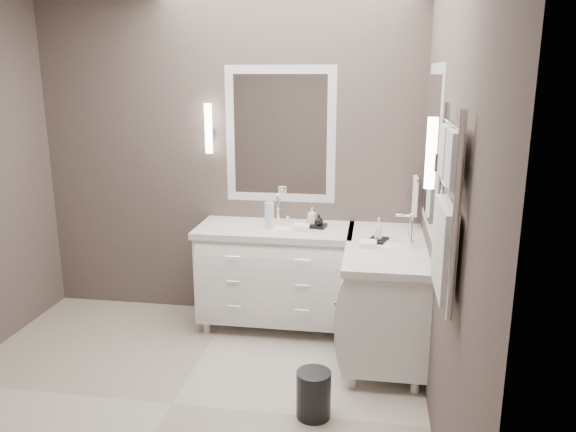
% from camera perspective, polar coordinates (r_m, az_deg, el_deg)
% --- Properties ---
extents(floor, '(3.20, 3.00, 0.01)m').
position_cam_1_polar(floor, '(3.83, -11.66, -18.23)').
color(floor, beige).
rests_on(floor, ground).
extents(wall_back, '(3.20, 0.01, 2.70)m').
position_cam_1_polar(wall_back, '(4.72, -6.18, 5.88)').
color(wall_back, '#4F433F').
rests_on(wall_back, floor).
extents(wall_right, '(0.01, 3.00, 2.70)m').
position_cam_1_polar(wall_right, '(3.11, 15.88, 0.99)').
color(wall_right, '#4F433F').
rests_on(wall_right, floor).
extents(vanity_back, '(1.24, 0.59, 0.97)m').
position_cam_1_polar(vanity_back, '(4.57, -1.30, -5.53)').
color(vanity_back, white).
rests_on(vanity_back, floor).
extents(vanity_right, '(0.59, 1.24, 0.97)m').
position_cam_1_polar(vanity_right, '(4.20, 9.83, -7.56)').
color(vanity_right, white).
rests_on(vanity_right, floor).
extents(mirror_back, '(0.90, 0.02, 1.10)m').
position_cam_1_polar(mirror_back, '(4.58, -0.80, 8.23)').
color(mirror_back, white).
rests_on(mirror_back, wall_back).
extents(mirror_right, '(0.02, 0.90, 1.10)m').
position_cam_1_polar(mirror_right, '(3.86, 14.46, 6.61)').
color(mirror_right, white).
rests_on(mirror_right, wall_right).
extents(sconce_back, '(0.06, 0.06, 0.40)m').
position_cam_1_polar(sconce_back, '(4.65, -8.08, 8.70)').
color(sconce_back, white).
rests_on(sconce_back, wall_back).
extents(sconce_right, '(0.06, 0.06, 0.40)m').
position_cam_1_polar(sconce_right, '(3.27, 14.33, 6.06)').
color(sconce_right, white).
rests_on(sconce_right, wall_right).
extents(towel_bar_corner, '(0.03, 0.22, 0.30)m').
position_cam_1_polar(towel_bar_corner, '(4.47, 12.79, 2.09)').
color(towel_bar_corner, white).
rests_on(towel_bar_corner, wall_right).
extents(towel_ladder, '(0.06, 0.58, 0.90)m').
position_cam_1_polar(towel_ladder, '(2.71, 15.77, -0.03)').
color(towel_ladder, white).
rests_on(towel_ladder, wall_right).
extents(waste_bin, '(0.23, 0.23, 0.30)m').
position_cam_1_polar(waste_bin, '(3.57, 2.61, -17.64)').
color(waste_bin, black).
rests_on(waste_bin, floor).
extents(amenity_tray_back, '(0.19, 0.16, 0.03)m').
position_cam_1_polar(amenity_tray_back, '(4.45, 2.80, -0.98)').
color(amenity_tray_back, black).
rests_on(amenity_tray_back, vanity_back).
extents(amenity_tray_right, '(0.17, 0.19, 0.02)m').
position_cam_1_polar(amenity_tray_right, '(4.11, 9.13, -2.48)').
color(amenity_tray_right, black).
rests_on(amenity_tray_right, vanity_right).
extents(water_bottle, '(0.10, 0.10, 0.21)m').
position_cam_1_polar(water_bottle, '(4.38, -1.91, 0.04)').
color(water_bottle, silver).
rests_on(water_bottle, vanity_back).
extents(soap_bottle_a, '(0.06, 0.06, 0.13)m').
position_cam_1_polar(soap_bottle_a, '(4.46, 2.45, 0.05)').
color(soap_bottle_a, white).
rests_on(soap_bottle_a, amenity_tray_back).
extents(soap_bottle_b, '(0.07, 0.07, 0.09)m').
position_cam_1_polar(soap_bottle_b, '(4.41, 3.15, -0.39)').
color(soap_bottle_b, black).
rests_on(soap_bottle_b, amenity_tray_back).
extents(soap_bottle_c, '(0.07, 0.07, 0.16)m').
position_cam_1_polar(soap_bottle_c, '(4.08, 9.18, -1.26)').
color(soap_bottle_c, white).
rests_on(soap_bottle_c, amenity_tray_right).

